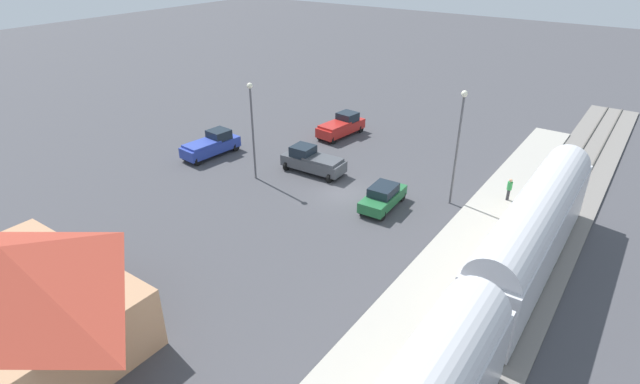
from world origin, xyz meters
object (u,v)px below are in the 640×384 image
(pickup_charcoal, at_px, (312,161))
(light_pole_near_platform, at_px, (459,136))
(pedestrian_on_platform, at_px, (509,188))
(pickup_red, at_px, (342,126))
(station_building, at_px, (16,295))
(pickup_blue, at_px, (212,145))
(light_pole_lot_center, at_px, (252,120))
(sedan_green, at_px, (383,197))

(pickup_charcoal, xyz_separation_m, light_pole_near_platform, (-11.53, -1.49, 4.26))
(pedestrian_on_platform, xyz_separation_m, pickup_red, (17.65, -4.70, -0.25))
(station_building, bearing_deg, pedestrian_on_platform, -117.97)
(pickup_blue, xyz_separation_m, light_pole_near_platform, (-21.01, -3.78, 4.26))
(pickup_charcoal, height_order, light_pole_near_platform, light_pole_near_platform)
(pickup_charcoal, bearing_deg, light_pole_lot_center, 49.62)
(light_pole_near_platform, xyz_separation_m, light_pole_lot_center, (14.61, 5.11, -0.33))
(pickup_blue, relative_size, pickup_red, 1.00)
(light_pole_lot_center, bearing_deg, pedestrian_on_platform, -157.44)
(light_pole_near_platform, bearing_deg, sedan_green, 42.41)
(pedestrian_on_platform, relative_size, light_pole_near_platform, 0.20)
(pickup_red, distance_m, light_pole_near_platform, 16.43)
(pedestrian_on_platform, height_order, light_pole_near_platform, light_pole_near_platform)
(pickup_charcoal, relative_size, light_pole_lot_center, 0.69)
(pickup_blue, height_order, light_pole_near_platform, light_pole_near_platform)
(station_building, bearing_deg, pickup_red, -84.69)
(station_building, distance_m, pickup_blue, 23.63)
(light_pole_lot_center, bearing_deg, pickup_charcoal, -130.38)
(station_building, xyz_separation_m, pedestrian_on_platform, (-14.65, -27.60, -1.60))
(station_building, relative_size, pickup_red, 2.13)
(pickup_blue, distance_m, light_pole_lot_center, 7.63)
(pickup_blue, xyz_separation_m, light_pole_lot_center, (-6.40, 1.33, 3.93))
(light_pole_near_platform, height_order, light_pole_lot_center, light_pole_near_platform)
(pickup_charcoal, relative_size, pickup_red, 0.98)
(pedestrian_on_platform, height_order, pickup_blue, pickup_blue)
(pickup_charcoal, distance_m, light_pole_near_platform, 12.38)
(light_pole_lot_center, bearing_deg, pickup_blue, -11.72)
(pickup_blue, xyz_separation_m, pickup_charcoal, (-9.48, -2.30, 0.00))
(station_building, distance_m, pickup_red, 32.48)
(station_building, distance_m, light_pole_near_platform, 27.69)
(pedestrian_on_platform, distance_m, sedan_green, 9.30)
(pickup_red, relative_size, light_pole_lot_center, 0.71)
(pickup_charcoal, bearing_deg, sedan_green, 165.83)
(pickup_red, distance_m, sedan_green, 14.82)
(pickup_blue, bearing_deg, light_pole_lot_center, 168.28)
(pickup_charcoal, distance_m, pickup_red, 8.98)
(pedestrian_on_platform, height_order, pickup_red, pickup_red)
(pedestrian_on_platform, relative_size, pickup_blue, 0.31)
(station_building, bearing_deg, pickup_blue, -65.40)
(pickup_charcoal, bearing_deg, light_pole_near_platform, -172.65)
(pickup_blue, relative_size, light_pole_near_platform, 0.65)
(pickup_blue, relative_size, light_pole_lot_center, 0.70)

